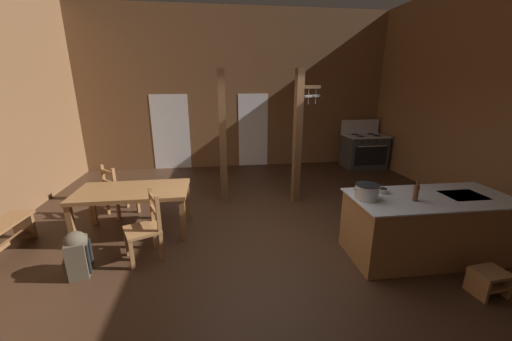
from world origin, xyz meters
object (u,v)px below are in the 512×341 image
Objects in this scene: stove_range at (364,151)px; bottle_tall_on_counter at (416,192)px; mixing_bowl_on_counter at (382,190)px; dining_table at (133,195)px; ladderback_chair_by_post at (146,228)px; ladderback_chair_near_window at (118,191)px; kitchen_island at (426,226)px; stockpot_on_counter at (367,192)px; backpack at (77,252)px; step_stool at (489,280)px.

stove_range is 4.56× the size of bottle_tall_on_counter.
dining_table is at bearing 164.11° from mixing_bowl_on_counter.
bottle_tall_on_counter reaches higher than mixing_bowl_on_counter.
ladderback_chair_near_window is at bearing 117.77° from ladderback_chair_by_post.
ladderback_chair_by_post is (-5.19, -3.88, -0.03)m from stove_range.
mixing_bowl_on_counter is at bearing -15.89° from dining_table.
dining_table is at bearing -58.38° from ladderback_chair_near_window.
stove_range is 4.81m from bottle_tall_on_counter.
dining_table is at bearing 113.70° from ladderback_chair_by_post.
mixing_bowl_on_counter is 0.44m from bottle_tall_on_counter.
kitchen_island is at bearing -16.83° from dining_table.
dining_table is (-5.53, -3.11, 0.17)m from stove_range.
stockpot_on_counter is at bearing 176.70° from kitchen_island.
bottle_tall_on_counter is (0.26, -0.34, 0.08)m from mixing_bowl_on_counter.
stove_range is at bearing 64.83° from mixing_bowl_on_counter.
backpack is 1.58× the size of stockpot_on_counter.
backpack is at bearing -179.46° from mixing_bowl_on_counter.
stockpot_on_counter is (3.25, -1.21, 0.33)m from dining_table.
stove_range is 2.21× the size of backpack.
stove_range is at bearing 72.73° from kitchen_island.
mixing_bowl_on_counter is (-1.94, -4.13, 0.43)m from stove_range.
backpack is (-4.61, 0.20, -0.13)m from kitchen_island.
backpack is at bearing 167.67° from step_stool.
dining_table is at bearing 67.12° from backpack.
stockpot_on_counter reaches higher than dining_table.
mixing_bowl_on_counter is at bearing 157.61° from kitchen_island.
kitchen_island is 3.64× the size of backpack.
ladderback_chair_near_window reaches higher than dining_table.
step_stool is at bearing -30.74° from ladderback_chair_near_window.
backpack is at bearing 177.69° from stockpot_on_counter.
stove_range reaches higher than stockpot_on_counter.
ladderback_chair_by_post is at bearing 172.71° from kitchen_island.
kitchen_island is 4.36m from dining_table.
stockpot_on_counter is 1.31× the size of bottle_tall_on_counter.
backpack is (-0.78, -0.29, -0.14)m from ladderback_chair_by_post.
ladderback_chair_by_post is 1.59× the size of backpack.
mixing_bowl_on_counter reaches higher than dining_table.
stockpot_on_counter is at bearing -2.31° from backpack.
ladderback_chair_near_window is 4.24m from stockpot_on_counter.
kitchen_island is 1.65× the size of stove_range.
stove_range is 7.82× the size of mixing_bowl_on_counter.
bottle_tall_on_counter is (0.59, -0.15, 0.01)m from stockpot_on_counter.
kitchen_island is at bearing -22.39° from mixing_bowl_on_counter.
ladderback_chair_near_window is at bearing 153.83° from bottle_tall_on_counter.
mixing_bowl_on_counter is (3.58, -1.02, 0.26)m from dining_table.
dining_table is at bearing 159.63° from stockpot_on_counter.
ladderback_chair_by_post is 2.51× the size of stockpot_on_counter.
ladderback_chair_by_post is (-4.02, 1.34, 0.27)m from step_stool.
backpack is 3.53× the size of mixing_bowl_on_counter.
dining_table is 1.79× the size of ladderback_chair_near_window.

